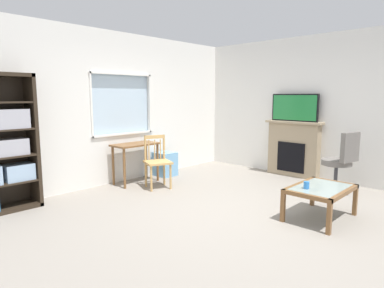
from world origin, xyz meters
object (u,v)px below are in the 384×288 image
object	(u,v)px
coffee_table	(321,191)
sippy_cup	(306,185)
desk_under_window	(136,151)
wooden_chair	(157,161)
office_chair	(342,159)
fireplace	(293,149)
tv	(295,108)
plastic_drawer_unit	(165,164)

from	to	relation	value
coffee_table	sippy_cup	world-z (taller)	sippy_cup
desk_under_window	wooden_chair	xyz separation A→B (m)	(0.06, -0.52, -0.13)
office_chair	sippy_cup	size ratio (longest dim) A/B	11.11
wooden_chair	office_chair	world-z (taller)	office_chair
desk_under_window	fireplace	world-z (taller)	fireplace
tv	sippy_cup	xyz separation A→B (m)	(-2.09, -1.25, -0.88)
plastic_drawer_unit	wooden_chair	bearing A→B (deg)	-140.17
fireplace	tv	world-z (taller)	tv
desk_under_window	coffee_table	world-z (taller)	desk_under_window
coffee_table	sippy_cup	distance (m)	0.25
plastic_drawer_unit	tv	size ratio (longest dim) A/B	0.50
office_chair	sippy_cup	distance (m)	1.64
office_chair	coffee_table	xyz separation A→B (m)	(-1.43, -0.26, -0.20)
coffee_table	wooden_chair	bearing A→B (deg)	100.60
wooden_chair	fireplace	size ratio (longest dim) A/B	0.81
fireplace	wooden_chair	bearing A→B (deg)	151.74
wooden_chair	plastic_drawer_unit	distance (m)	0.91
desk_under_window	fireplace	bearing A→B (deg)	-36.24
desk_under_window	plastic_drawer_unit	bearing A→B (deg)	3.84
desk_under_window	wooden_chair	world-z (taller)	wooden_chair
fireplace	sippy_cup	bearing A→B (deg)	-149.27
coffee_table	desk_under_window	bearing A→B (deg)	100.04
plastic_drawer_unit	sippy_cup	xyz separation A→B (m)	(-0.39, -3.11, 0.23)
tv	office_chair	xyz separation A→B (m)	(-0.46, -1.09, -0.79)
desk_under_window	coffee_table	xyz separation A→B (m)	(0.56, -3.16, -0.23)
tv	coffee_table	xyz separation A→B (m)	(-1.89, -1.35, -0.99)
sippy_cup	plastic_drawer_unit	bearing A→B (deg)	82.88
fireplace	coffee_table	distance (m)	2.34
wooden_chair	tv	bearing A→B (deg)	-28.44
tv	office_chair	size ratio (longest dim) A/B	0.94
desk_under_window	office_chair	xyz separation A→B (m)	(1.99, -2.90, -0.04)
office_chair	tv	bearing A→B (deg)	67.28
wooden_chair	plastic_drawer_unit	size ratio (longest dim) A/B	1.93
fireplace	office_chair	world-z (taller)	fireplace
plastic_drawer_unit	tv	world-z (taller)	tv
tv	sippy_cup	size ratio (longest dim) A/B	10.40
fireplace	sippy_cup	world-z (taller)	fireplace
desk_under_window	office_chair	distance (m)	3.51
office_chair	coffee_table	world-z (taller)	office_chair
plastic_drawer_unit	tv	xyz separation A→B (m)	(1.70, -1.86, 1.12)
plastic_drawer_unit	sippy_cup	bearing A→B (deg)	-97.12
wooden_chair	tv	distance (m)	2.85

